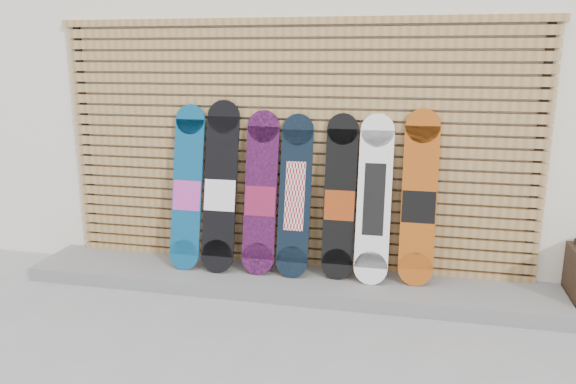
{
  "coord_description": "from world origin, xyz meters",
  "views": [
    {
      "loc": [
        0.87,
        -3.79,
        2.0
      ],
      "look_at": [
        -0.14,
        0.75,
        0.85
      ],
      "focal_mm": 35.0,
      "sensor_mm": 36.0,
      "label": 1
    }
  ],
  "objects_px": {
    "snowboard_1": "(220,188)",
    "snowboard_3": "(295,196)",
    "snowboard_2": "(261,194)",
    "snowboard_0": "(187,188)",
    "snowboard_4": "(340,198)",
    "snowboard_5": "(374,199)",
    "snowboard_6": "(419,199)"
  },
  "relations": [
    {
      "from": "snowboard_1",
      "to": "snowboard_3",
      "type": "distance_m",
      "value": 0.67
    },
    {
      "from": "snowboard_1",
      "to": "snowboard_0",
      "type": "bearing_deg",
      "value": 179.06
    },
    {
      "from": "snowboard_4",
      "to": "snowboard_6",
      "type": "xyz_separation_m",
      "value": [
        0.65,
        0.0,
        0.03
      ]
    },
    {
      "from": "snowboard_4",
      "to": "snowboard_1",
      "type": "bearing_deg",
      "value": -177.71
    },
    {
      "from": "snowboard_4",
      "to": "snowboard_2",
      "type": "bearing_deg",
      "value": -178.01
    },
    {
      "from": "snowboard_2",
      "to": "snowboard_4",
      "type": "height_order",
      "value": "snowboard_2"
    },
    {
      "from": "snowboard_2",
      "to": "snowboard_1",
      "type": "bearing_deg",
      "value": -177.14
    },
    {
      "from": "snowboard_0",
      "to": "snowboard_2",
      "type": "height_order",
      "value": "snowboard_0"
    },
    {
      "from": "snowboard_3",
      "to": "snowboard_2",
      "type": "bearing_deg",
      "value": -179.61
    },
    {
      "from": "snowboard_0",
      "to": "snowboard_2",
      "type": "bearing_deg",
      "value": 1.1
    },
    {
      "from": "snowboard_6",
      "to": "snowboard_1",
      "type": "bearing_deg",
      "value": -178.47
    },
    {
      "from": "snowboard_0",
      "to": "snowboard_6",
      "type": "relative_size",
      "value": 1.0
    },
    {
      "from": "snowboard_2",
      "to": "snowboard_5",
      "type": "height_order",
      "value": "snowboard_2"
    },
    {
      "from": "snowboard_5",
      "to": "snowboard_4",
      "type": "bearing_deg",
      "value": 175.58
    },
    {
      "from": "snowboard_0",
      "to": "snowboard_4",
      "type": "height_order",
      "value": "snowboard_0"
    },
    {
      "from": "snowboard_2",
      "to": "snowboard_3",
      "type": "height_order",
      "value": "snowboard_2"
    },
    {
      "from": "snowboard_0",
      "to": "snowboard_2",
      "type": "distance_m",
      "value": 0.67
    },
    {
      "from": "snowboard_1",
      "to": "snowboard_4",
      "type": "bearing_deg",
      "value": 2.29
    },
    {
      "from": "snowboard_1",
      "to": "snowboard_3",
      "type": "height_order",
      "value": "snowboard_1"
    },
    {
      "from": "snowboard_5",
      "to": "snowboard_6",
      "type": "distance_m",
      "value": 0.37
    },
    {
      "from": "snowboard_5",
      "to": "snowboard_6",
      "type": "relative_size",
      "value": 0.97
    },
    {
      "from": "snowboard_2",
      "to": "snowboard_4",
      "type": "relative_size",
      "value": 1.01
    },
    {
      "from": "snowboard_5",
      "to": "snowboard_1",
      "type": "bearing_deg",
      "value": -179.16
    },
    {
      "from": "snowboard_4",
      "to": "snowboard_0",
      "type": "bearing_deg",
      "value": -178.45
    },
    {
      "from": "snowboard_1",
      "to": "snowboard_5",
      "type": "distance_m",
      "value": 1.34
    },
    {
      "from": "snowboard_1",
      "to": "snowboard_5",
      "type": "xyz_separation_m",
      "value": [
        1.34,
        0.02,
        -0.03
      ]
    },
    {
      "from": "snowboard_0",
      "to": "snowboard_5",
      "type": "xyz_separation_m",
      "value": [
        1.65,
        0.01,
        -0.01
      ]
    },
    {
      "from": "snowboard_0",
      "to": "snowboard_6",
      "type": "height_order",
      "value": "snowboard_6"
    },
    {
      "from": "snowboard_0",
      "to": "snowboard_3",
      "type": "height_order",
      "value": "snowboard_0"
    },
    {
      "from": "snowboard_5",
      "to": "snowboard_6",
      "type": "xyz_separation_m",
      "value": [
        0.36,
        0.03,
        0.01
      ]
    },
    {
      "from": "snowboard_2",
      "to": "snowboard_3",
      "type": "xyz_separation_m",
      "value": [
        0.3,
        0.0,
        -0.0
      ]
    },
    {
      "from": "snowboard_2",
      "to": "snowboard_4",
      "type": "distance_m",
      "value": 0.69
    }
  ]
}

